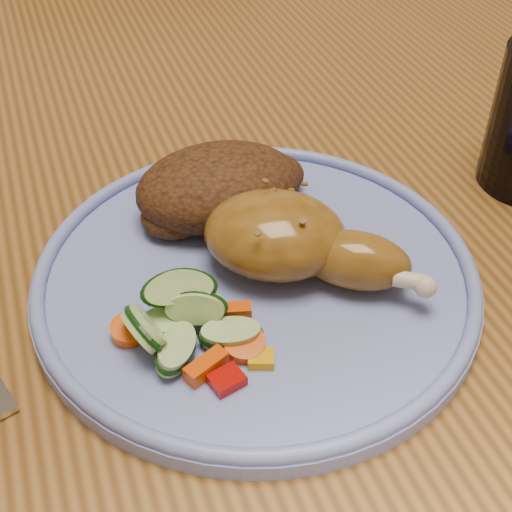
{
  "coord_description": "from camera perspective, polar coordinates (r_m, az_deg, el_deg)",
  "views": [
    {
      "loc": [
        -0.21,
        -0.41,
        1.09
      ],
      "look_at": [
        -0.09,
        -0.08,
        0.78
      ],
      "focal_mm": 50.0,
      "sensor_mm": 36.0,
      "label": 1
    }
  ],
  "objects": [
    {
      "name": "dining_table",
      "position": [
        0.63,
        5.68,
        -1.2
      ],
      "size": [
        0.9,
        1.4,
        0.75
      ],
      "color": "brown",
      "rests_on": "ground"
    },
    {
      "name": "chair_far",
      "position": [
        1.22,
        -7.17,
        11.69
      ],
      "size": [
        0.42,
        0.42,
        0.91
      ],
      "color": "#4C2D16",
      "rests_on": "ground"
    },
    {
      "name": "plate",
      "position": [
        0.49,
        -0.0,
        -1.85
      ],
      "size": [
        0.3,
        0.3,
        0.01
      ],
      "primitive_type": "cylinder",
      "color": "#717FCD",
      "rests_on": "dining_table"
    },
    {
      "name": "plate_rim",
      "position": [
        0.48,
        -0.0,
        -0.89
      ],
      "size": [
        0.3,
        0.3,
        0.01
      ],
      "primitive_type": "torus",
      "color": "#717FCD",
      "rests_on": "plate"
    },
    {
      "name": "chicken_leg",
      "position": [
        0.47,
        3.07,
        1.25
      ],
      "size": [
        0.15,
        0.14,
        0.05
      ],
      "color": "#8B5D1D",
      "rests_on": "plate"
    },
    {
      "name": "rice_pilaf",
      "position": [
        0.53,
        -2.77,
        5.51
      ],
      "size": [
        0.13,
        0.09,
        0.05
      ],
      "color": "#4A2812",
      "rests_on": "plate"
    },
    {
      "name": "vegetable_pile",
      "position": [
        0.44,
        -5.7,
        -5.17
      ],
      "size": [
        0.09,
        0.09,
        0.04
      ],
      "color": "#A50A05",
      "rests_on": "plate"
    }
  ]
}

